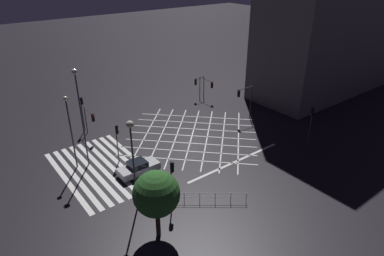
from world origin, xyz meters
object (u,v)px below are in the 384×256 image
(traffic_light_sw_cross, at_px, (82,107))
(traffic_light_nw_main, at_px, (207,85))
(traffic_light_ne_cross, at_px, (311,118))
(waiting_car, at_px, (138,168))
(street_lamp_west, at_px, (70,122))
(traffic_light_nw_cross, at_px, (199,83))
(traffic_light_median_north, at_px, (244,96))
(street_lamp_east, at_px, (79,100))
(street_tree_near, at_px, (156,194))
(traffic_light_se_cross, at_px, (172,175))
(street_lamp_far, at_px, (132,145))
(traffic_light_median_south, at_px, (117,136))
(traffic_light_sw_main, at_px, (90,117))

(traffic_light_sw_cross, bearing_deg, traffic_light_nw_main, -3.80)
(traffic_light_ne_cross, height_order, waiting_car, traffic_light_ne_cross)
(traffic_light_ne_cross, bearing_deg, street_lamp_west, -26.56)
(traffic_light_sw_cross, xyz_separation_m, traffic_light_nw_cross, (0.10, 17.92, -0.70))
(traffic_light_nw_main, bearing_deg, street_lamp_west, -74.58)
(waiting_car, bearing_deg, traffic_light_median_north, 8.75)
(traffic_light_nw_cross, bearing_deg, traffic_light_nw_main, 120.93)
(traffic_light_median_north, height_order, street_lamp_east, street_lamp_east)
(street_lamp_west, bearing_deg, street_tree_near, 6.00)
(traffic_light_median_north, relative_size, traffic_light_se_cross, 1.02)
(street_lamp_far, bearing_deg, traffic_light_se_cross, 59.65)
(traffic_light_se_cross, bearing_deg, traffic_light_ne_cross, -1.03)
(traffic_light_ne_cross, bearing_deg, traffic_light_median_south, -27.35)
(street_lamp_east, distance_m, waiting_car, 8.67)
(traffic_light_nw_main, height_order, street_lamp_west, street_lamp_west)
(street_lamp_east, xyz_separation_m, street_lamp_far, (9.34, 0.48, -0.92))
(waiting_car, bearing_deg, street_lamp_west, 132.14)
(street_tree_near, bearing_deg, traffic_light_ne_cross, 95.01)
(street_lamp_east, relative_size, street_tree_near, 1.80)
(street_lamp_east, height_order, street_lamp_west, street_lamp_east)
(traffic_light_median_south, distance_m, street_lamp_west, 4.77)
(traffic_light_sw_main, height_order, traffic_light_ne_cross, traffic_light_ne_cross)
(traffic_light_se_cross, bearing_deg, street_tree_near, -142.34)
(traffic_light_sw_main, relative_size, street_tree_near, 0.61)
(traffic_light_nw_main, relative_size, traffic_light_se_cross, 0.73)
(traffic_light_sw_main, bearing_deg, traffic_light_nw_main, 92.74)
(traffic_light_sw_main, relative_size, traffic_light_ne_cross, 0.77)
(street_lamp_east, relative_size, waiting_car, 2.47)
(traffic_light_ne_cross, distance_m, waiting_car, 19.71)
(traffic_light_se_cross, bearing_deg, traffic_light_median_south, 91.76)
(traffic_light_median_north, relative_size, street_lamp_far, 0.55)
(traffic_light_sw_main, distance_m, traffic_light_median_south, 6.99)
(traffic_light_sw_main, bearing_deg, traffic_light_nw_cross, 96.46)
(street_lamp_west, bearing_deg, waiting_car, 42.14)
(traffic_light_sw_main, xyz_separation_m, traffic_light_nw_main, (-0.89, 18.59, -0.15))
(traffic_light_ne_cross, bearing_deg, street_lamp_east, -27.35)
(traffic_light_sw_cross, height_order, traffic_light_ne_cross, traffic_light_ne_cross)
(traffic_light_nw_main, height_order, waiting_car, traffic_light_nw_main)
(traffic_light_ne_cross, xyz_separation_m, street_tree_near, (1.88, -21.45, 0.66))
(traffic_light_nw_main, distance_m, traffic_light_ne_cross, 17.65)
(traffic_light_se_cross, relative_size, street_lamp_east, 0.44)
(traffic_light_median_north, distance_m, traffic_light_nw_cross, 9.63)
(traffic_light_nw_main, bearing_deg, traffic_light_ne_cross, 1.11)
(traffic_light_sw_main, height_order, traffic_light_median_south, traffic_light_median_south)
(traffic_light_nw_cross, bearing_deg, street_tree_near, 45.32)
(street_lamp_east, bearing_deg, traffic_light_nw_cross, 110.08)
(traffic_light_nw_cross, relative_size, street_lamp_west, 0.44)
(traffic_light_sw_main, height_order, street_lamp_west, street_lamp_west)
(traffic_light_se_cross, bearing_deg, street_lamp_west, 111.06)
(street_lamp_east, xyz_separation_m, street_lamp_west, (-0.20, -1.16, -2.10))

